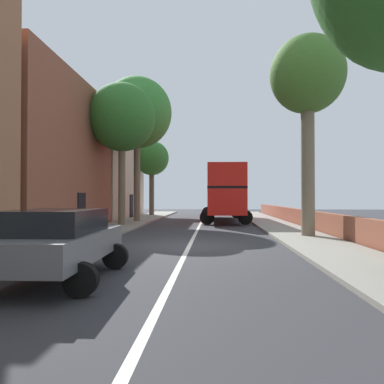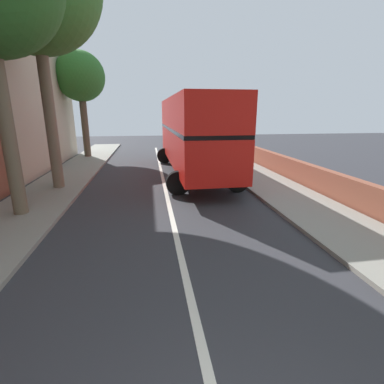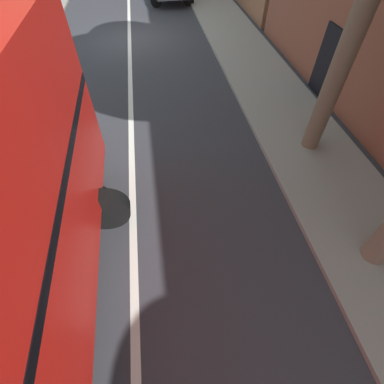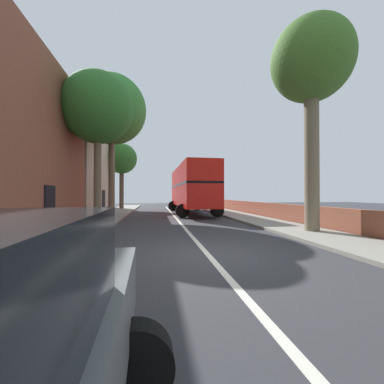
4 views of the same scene
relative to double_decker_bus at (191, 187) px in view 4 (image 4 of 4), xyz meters
The scene contains 9 objects.
ground_plane 14.77m from the double_decker_bus, 96.69° to the right, with size 84.00×84.00×0.00m, color #333338.
road_centre_line 14.77m from the double_decker_bus, 96.69° to the right, with size 0.16×54.00×0.01m, color silver.
sidewalk_left 16.08m from the double_decker_bus, 114.49° to the right, with size 2.60×60.00×0.12m, color gray.
sidewalk_right 15.01m from the double_decker_bus, 77.54° to the right, with size 2.60×60.00×0.12m, color gray.
double_decker_bus is the anchor object (origin of this frame).
street_tree_left_0 10.44m from the double_decker_bus, 134.62° to the left, with size 3.40×3.40×7.37m.
street_tree_right_1 13.03m from the double_decker_bus, 73.20° to the right, with size 3.37×3.37×9.10m.
street_tree_left_2 8.85m from the double_decker_bus, 160.35° to the right, with size 5.09×5.09×10.57m.
street_tree_left_6 9.85m from the double_decker_bus, 139.29° to the right, with size 4.26×4.26×9.02m.
Camera 4 is at (-1.42, -6.38, 1.65)m, focal length 22.30 mm.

